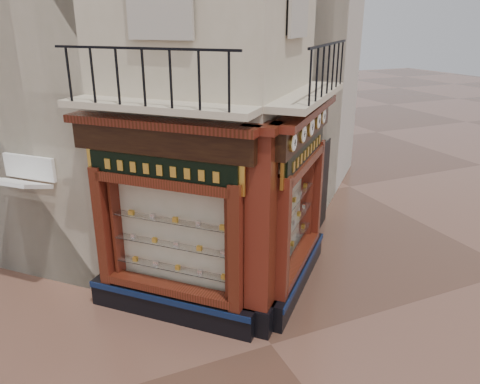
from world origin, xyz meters
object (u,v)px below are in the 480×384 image
clock_e (323,116)px  clock_c (311,127)px  clock_a (293,142)px  clock_d (318,121)px  signboard_left (161,169)px  corner_pilaster (261,237)px  awning (33,290)px  clock_b (303,134)px  signboard_right (305,151)px

clock_e → clock_c: bearing=-180.0°
clock_a → clock_d: bearing=0.0°
signboard_left → clock_a: bearing=-162.7°
corner_pilaster → awning: 5.44m
clock_d → corner_pilaster: bearing=169.6°
corner_pilaster → clock_b: bearing=-22.3°
clock_d → clock_e: size_ratio=1.03×
clock_c → signboard_left: (-2.96, 0.12, -0.52)m
clock_c → clock_d: size_ratio=1.11×
clock_d → signboard_left: bearing=140.5°
awning → clock_a: bearing=-171.1°
clock_c → signboard_right: bearing=61.4°
clock_b → clock_c: clock_c is taller
clock_c → clock_e: 1.16m
clock_e → signboard_right: (-0.85, -0.70, -0.52)m
clock_c → clock_e: (0.82, 0.82, 0.00)m
corner_pilaster → signboard_left: (-1.46, 1.01, 1.15)m
awning → corner_pilaster: bearing=-174.4°
corner_pilaster → awning: size_ratio=3.08×
clock_e → signboard_left: (-3.78, -0.70, -0.52)m
clock_b → signboard_left: (-2.50, 0.58, -0.52)m
awning → signboard_left: 4.54m
clock_d → signboard_right: size_ratio=0.15×
clock_c → awning: clock_c is taller
corner_pilaster → signboard_left: 2.12m
clock_b → signboard_right: (0.42, 0.58, -0.52)m
clock_b → signboard_right: clock_b is taller
clock_b → signboard_left: size_ratio=0.15×
clock_b → clock_c: (0.46, 0.46, -0.00)m
corner_pilaster → clock_c: (1.50, 0.89, 1.67)m
clock_b → clock_d: clock_d is taller
clock_d → signboard_left: (-3.41, -0.33, -0.52)m
clock_d → awning: size_ratio=0.27×
clock_e → corner_pilaster: bearing=171.5°
clock_a → awning: (-4.49, 3.27, -3.62)m
clock_a → corner_pilaster: bearing=130.2°
corner_pilaster → clock_b: (1.04, 0.44, 1.67)m
clock_d → clock_e: (0.37, 0.37, 0.00)m
clock_a → awning: clock_a is taller
clock_e → signboard_right: 1.22m
clock_e → signboard_right: clock_e is taller
clock_c → signboard_left: clock_c is taller
corner_pilaster → clock_e: (2.32, 1.71, 1.67)m
clock_b → clock_c: 0.65m
corner_pilaster → clock_d: (1.95, 1.34, 1.67)m
signboard_left → corner_pilaster: bearing=-169.8°
clock_d → clock_e: 0.52m
clock_b → awning: (-4.97, 2.79, -3.62)m
clock_d → awning: 7.15m
clock_e → awning: bearing=121.4°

